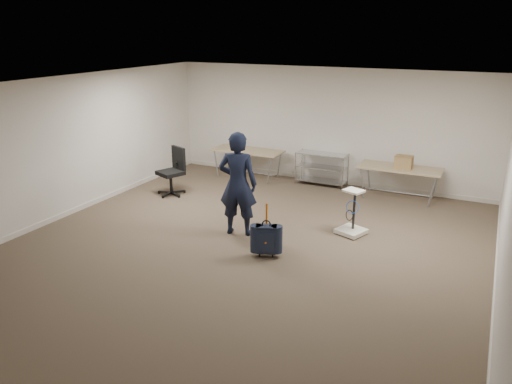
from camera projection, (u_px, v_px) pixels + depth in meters
The scene contains 10 objects.
ground at pixel (242, 249), 8.69m from camera, with size 9.00×9.00×0.00m, color #423528.
room_shell at pixel (274, 220), 9.86m from camera, with size 8.00×9.00×9.00m.
folding_table_left at pixel (247, 152), 12.64m from camera, with size 1.80×0.75×0.73m.
folding_table_right at pixel (400, 170), 11.06m from camera, with size 1.80×0.75×0.73m.
wire_shelf at pixel (322, 167), 12.14m from camera, with size 1.22×0.47×0.80m.
person at pixel (238, 184), 9.08m from camera, with size 0.71×0.46×1.94m, color black.
suitcase at pixel (266, 239), 8.32m from camera, with size 0.39×0.31×0.95m.
office_chair at pixel (173, 180), 11.48m from camera, with size 0.66×0.67×1.09m.
equipment_cart at pixel (352, 222), 9.28m from camera, with size 0.61×0.61×0.87m.
cardboard_box at pixel (404, 162), 10.94m from camera, with size 0.37×0.28×0.28m, color #9E6F49.
Camera 1 is at (3.69, -7.03, 3.69)m, focal length 35.00 mm.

